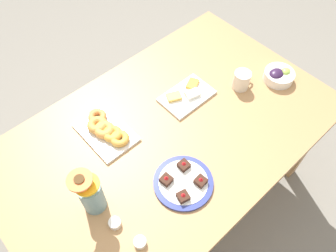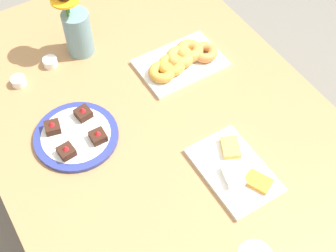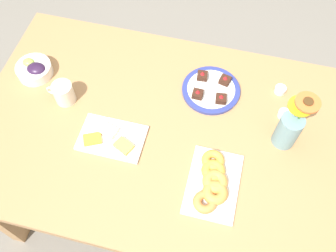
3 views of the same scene
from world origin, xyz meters
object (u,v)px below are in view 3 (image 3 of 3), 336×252
at_px(cheese_platter, 111,138).
at_px(flower_vase, 289,128).
at_px(croissant_platter, 213,182).
at_px(coffee_mug, 63,93).
at_px(grape_bowl, 34,69).
at_px(jam_cup_berry, 284,114).
at_px(dessert_plate, 211,89).
at_px(jam_cup_honey, 280,90).
at_px(dining_table, 168,141).

xyz_separation_m(cheese_platter, flower_vase, (-0.67, -0.16, 0.09)).
height_order(croissant_platter, flower_vase, flower_vase).
xyz_separation_m(coffee_mug, grape_bowl, (0.18, -0.10, -0.02)).
height_order(cheese_platter, jam_cup_berry, cheese_platter).
relative_size(croissant_platter, dessert_plate, 1.11).
bearing_deg(cheese_platter, jam_cup_honey, -147.71).
bearing_deg(dining_table, grape_bowl, -12.60).
relative_size(jam_cup_berry, dessert_plate, 0.19).
bearing_deg(croissant_platter, dining_table, -40.41).
bearing_deg(jam_cup_honey, dessert_plate, 13.21).
xyz_separation_m(dining_table, croissant_platter, (-0.22, 0.19, 0.11)).
height_order(jam_cup_berry, dessert_plate, dessert_plate).
bearing_deg(dessert_plate, grape_bowl, 7.04).
distance_m(coffee_mug, croissant_platter, 0.72).
xyz_separation_m(dining_table, jam_cup_honey, (-0.42, -0.31, 0.10)).
bearing_deg(flower_vase, dining_table, 8.78).
bearing_deg(grape_bowl, coffee_mug, 151.38).
relative_size(grape_bowl, flower_vase, 0.57).
distance_m(grape_bowl, dessert_plate, 0.78).
bearing_deg(jam_cup_honey, cheese_platter, 32.29).
height_order(coffee_mug, jam_cup_berry, coffee_mug).
height_order(coffee_mug, jam_cup_honey, coffee_mug).
height_order(coffee_mug, grape_bowl, coffee_mug).
relative_size(dessert_plate, flower_vase, 0.92).
relative_size(grape_bowl, croissant_platter, 0.55).
relative_size(dining_table, coffee_mug, 13.35).
height_order(jam_cup_honey, dessert_plate, dessert_plate).
height_order(cheese_platter, jam_cup_honey, cheese_platter).
distance_m(jam_cup_honey, jam_cup_berry, 0.12).
xyz_separation_m(coffee_mug, flower_vase, (-0.92, -0.03, 0.05)).
bearing_deg(grape_bowl, dessert_plate, -172.96).
distance_m(dessert_plate, flower_vase, 0.38).
distance_m(dining_table, croissant_platter, 0.31).
relative_size(coffee_mug, jam_cup_berry, 2.50).
bearing_deg(jam_cup_berry, jam_cup_honey, -77.84).
xyz_separation_m(coffee_mug, dessert_plate, (-0.59, -0.19, -0.04)).
distance_m(coffee_mug, grape_bowl, 0.21).
xyz_separation_m(grape_bowl, flower_vase, (-1.10, 0.07, 0.07)).
height_order(dining_table, coffee_mug, coffee_mug).
distance_m(coffee_mug, dessert_plate, 0.63).
relative_size(croissant_platter, jam_cup_honey, 5.83).
relative_size(dining_table, cheese_platter, 6.15).
bearing_deg(jam_cup_honey, jam_cup_berry, 102.16).
relative_size(croissant_platter, jam_cup_berry, 5.83).
distance_m(dining_table, coffee_mug, 0.48).
bearing_deg(grape_bowl, jam_cup_honey, -171.26).
relative_size(coffee_mug, cheese_platter, 0.46).
distance_m(coffee_mug, cheese_platter, 0.29).
bearing_deg(cheese_platter, grape_bowl, -28.59).
distance_m(dining_table, jam_cup_berry, 0.49).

